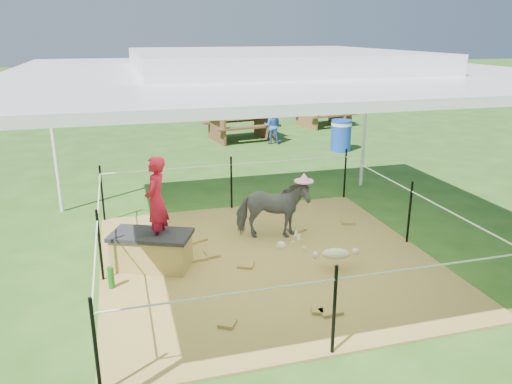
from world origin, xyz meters
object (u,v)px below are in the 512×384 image
object	(u,v)px
trash_barrel	(341,136)
pony	(272,210)
woman	(156,194)
foal	(336,252)
picnic_table_far	(324,115)
straw_bale	(152,252)
green_bottle	(111,278)
picnic_table_near	(241,126)
distant_person	(273,126)

from	to	relation	value
trash_barrel	pony	bearing A→B (deg)	-124.29
woman	foal	bearing A→B (deg)	95.22
picnic_table_far	woman	bearing A→B (deg)	-137.03
woman	foal	distance (m)	2.53
woman	picnic_table_far	bearing A→B (deg)	169.33
woman	pony	distance (m)	1.96
trash_barrel	woman	bearing A→B (deg)	-132.77
straw_bale	green_bottle	bearing A→B (deg)	-140.71
woman	trash_barrel	bearing A→B (deg)	160.82
woman	picnic_table_near	distance (m)	8.68
foal	picnic_table_near	xyz separation A→B (m)	(0.88, 8.81, 0.11)
picnic_table_near	distant_person	bearing A→B (deg)	-54.24
straw_bale	picnic_table_far	world-z (taller)	picnic_table_far
green_bottle	picnic_table_near	size ratio (longest dim) A/B	0.14
pony	distant_person	size ratio (longest dim) A/B	1.08
foal	pony	bearing A→B (deg)	126.28
picnic_table_near	pony	bearing A→B (deg)	-109.02
green_bottle	picnic_table_near	world-z (taller)	picnic_table_near
green_bottle	trash_barrel	distance (m)	8.78
picnic_table_near	picnic_table_far	distance (m)	3.62
straw_bale	picnic_table_near	size ratio (longest dim) A/B	0.51
trash_barrel	distant_person	world-z (taller)	distant_person
trash_barrel	picnic_table_near	world-z (taller)	trash_barrel
pony	distant_person	xyz separation A→B (m)	(2.13, 6.75, 0.02)
pony	foal	world-z (taller)	pony
woman	green_bottle	xyz separation A→B (m)	(-0.65, -0.45, -0.91)
green_bottle	distant_person	distance (m)	8.99
picnic_table_near	picnic_table_far	xyz separation A→B (m)	(3.31, 1.46, -0.04)
foal	picnic_table_near	bearing A→B (deg)	99.57
green_bottle	picnic_table_far	distance (m)	12.26
green_bottle	picnic_table_near	distance (m)	9.32
foal	distant_person	distance (m)	8.21
straw_bale	trash_barrel	xyz separation A→B (m)	(5.54, 5.88, 0.17)
green_bottle	trash_barrel	world-z (taller)	trash_barrel
picnic_table_far	green_bottle	bearing A→B (deg)	-138.35
green_bottle	trash_barrel	size ratio (longest dim) A/B	0.33
straw_bale	woman	distance (m)	0.83
straw_bale	picnic_table_near	bearing A→B (deg)	67.91
trash_barrel	picnic_table_far	size ratio (longest dim) A/B	0.47
trash_barrel	picnic_table_far	xyz separation A→B (m)	(1.04, 3.64, -0.05)
straw_bale	green_bottle	world-z (taller)	straw_bale
foal	distant_person	xyz separation A→B (m)	(1.64, 8.04, 0.22)
picnic_table_far	straw_bale	bearing A→B (deg)	-137.44
green_bottle	foal	xyz separation A→B (m)	(2.94, -0.31, 0.13)
foal	green_bottle	bearing A→B (deg)	-170.71
straw_bale	trash_barrel	size ratio (longest dim) A/B	1.19
trash_barrel	picnic_table_far	world-z (taller)	trash_barrel
straw_bale	picnic_table_far	distance (m)	11.57
distant_person	straw_bale	bearing A→B (deg)	84.94
straw_bale	woman	xyz separation A→B (m)	(0.10, -0.00, 0.83)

